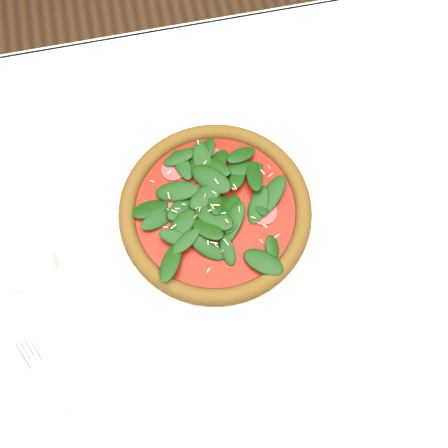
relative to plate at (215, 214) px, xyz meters
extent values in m
plane|color=brown|center=(-0.02, -0.02, -0.76)|extent=(6.00, 6.00, 0.00)
cube|color=white|center=(-0.02, -0.02, -0.03)|extent=(1.20, 0.80, 0.04)
cylinder|color=#472E1C|center=(0.52, 0.32, -0.40)|extent=(0.06, 0.06, 0.71)
cube|color=white|center=(-0.02, 0.38, -0.12)|extent=(1.20, 0.01, 0.22)
cylinder|color=white|center=(0.00, 0.00, 0.00)|extent=(0.34, 0.34, 0.01)
torus|color=white|center=(0.00, 0.00, 0.00)|extent=(0.34, 0.34, 0.01)
cylinder|color=olive|center=(0.00, 0.00, 0.01)|extent=(0.36, 0.36, 0.01)
torus|color=olive|center=(0.00, 0.00, 0.02)|extent=(0.36, 0.36, 0.03)
cylinder|color=#991505|center=(0.00, 0.00, 0.02)|extent=(0.30, 0.30, 0.00)
cylinder|color=#9B3E43|center=(0.00, 0.00, 0.02)|extent=(0.26, 0.26, 0.00)
ellipsoid|color=#0E370A|center=(0.00, 0.00, 0.03)|extent=(0.28, 0.28, 0.02)
cylinder|color=beige|center=(0.00, 0.00, 0.04)|extent=(0.26, 0.26, 0.00)
cylinder|color=white|center=(-0.25, -0.07, -0.01)|extent=(0.07, 0.07, 0.00)
cylinder|color=white|center=(-0.25, -0.07, 0.05)|extent=(0.01, 0.01, 0.10)
ellipsoid|color=white|center=(-0.25, -0.07, 0.14)|extent=(0.08, 0.08, 0.11)
cube|color=white|center=(-0.27, -0.21, 0.00)|extent=(0.15, 0.12, 0.01)
cube|color=silver|center=(-0.27, -0.21, 0.01)|extent=(0.06, 0.11, 0.00)
cube|color=silver|center=(-0.30, -0.15, 0.01)|extent=(0.04, 0.05, 0.00)
camera|label=1|loc=(-0.04, -0.27, 0.73)|focal=40.00mm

